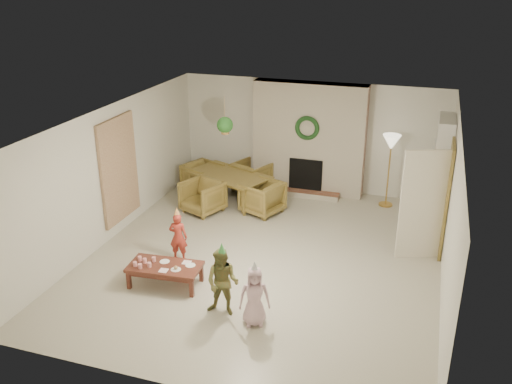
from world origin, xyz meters
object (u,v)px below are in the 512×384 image
at_px(dining_chair_right, 262,197).
at_px(child_plaid, 223,282).
at_px(dining_chair_far, 251,177).
at_px(dining_table, 228,188).
at_px(dining_chair_near, 202,197).
at_px(child_pink, 254,296).
at_px(child_red, 178,237).
at_px(coffee_table_top, 165,267).
at_px(dining_chair_left, 203,178).

xyz_separation_m(dining_chair_right, child_plaid, (0.54, -3.65, 0.18)).
bearing_deg(dining_chair_far, dining_table, 90.00).
distance_m(dining_chair_near, child_pink, 4.09).
xyz_separation_m(dining_table, child_red, (0.12, -2.75, 0.13)).
bearing_deg(dining_chair_near, coffee_table_top, -56.57).
bearing_deg(dining_chair_right, dining_chair_near, -51.34).
relative_size(dining_chair_left, child_pink, 0.83).
distance_m(dining_chair_near, dining_chair_right, 1.25).
height_order(dining_table, dining_chair_near, dining_chair_near).
xyz_separation_m(dining_chair_far, child_plaid, (1.15, -4.74, 0.18)).
relative_size(dining_chair_near, dining_chair_right, 1.00).
distance_m(dining_chair_far, child_plaid, 4.88).
relative_size(dining_chair_near, child_plaid, 0.72).
xyz_separation_m(dining_chair_right, coffee_table_top, (-0.64, -3.20, -0.01)).
bearing_deg(child_plaid, dining_chair_left, 116.18).
distance_m(dining_chair_left, coffee_table_top, 3.99).
relative_size(dining_chair_near, dining_chair_far, 1.00).
height_order(dining_chair_right, child_plaid, child_plaid).
xyz_separation_m(dining_chair_right, child_pink, (1.06, -3.75, 0.11)).
height_order(dining_chair_left, dining_chair_right, same).
relative_size(dining_chair_left, coffee_table_top, 0.65).
bearing_deg(dining_chair_right, child_pink, 38.06).
height_order(dining_chair_right, child_red, child_red).
bearing_deg(dining_table, child_red, -65.28).
xyz_separation_m(dining_table, coffee_table_top, (0.27, -3.57, 0.02)).
xyz_separation_m(dining_chair_near, child_pink, (2.26, -3.40, 0.11)).
distance_m(dining_chair_left, dining_chair_right, 1.76).
bearing_deg(dining_chair_left, dining_table, -90.00).
xyz_separation_m(dining_chair_left, dining_chair_right, (1.62, -0.67, 0.00)).
bearing_deg(child_red, child_pink, 135.27).
height_order(dining_table, child_plaid, child_plaid).
relative_size(dining_chair_left, child_red, 0.85).
relative_size(coffee_table_top, child_pink, 1.27).
height_order(dining_chair_left, coffee_table_top, dining_chair_left).
relative_size(dining_table, dining_chair_left, 2.34).
bearing_deg(dining_chair_near, dining_chair_left, 135.00).
relative_size(dining_chair_far, dining_chair_left, 1.00).
bearing_deg(dining_chair_left, child_plaid, -131.11).
bearing_deg(child_pink, dining_chair_near, 101.50).
bearing_deg(coffee_table_top, dining_chair_left, 99.56).
height_order(dining_chair_near, dining_chair_left, same).
bearing_deg(dining_chair_far, child_pink, 131.27).
bearing_deg(child_red, dining_chair_right, -116.27).
relative_size(child_plaid, child_pink, 1.15).
bearing_deg(dining_chair_far, dining_chair_right, 141.34).
bearing_deg(child_plaid, dining_table, 109.28).
distance_m(child_red, child_pink, 2.31).
relative_size(dining_chair_right, child_red, 0.85).
relative_size(dining_chair_left, dining_chair_right, 1.00).
xyz_separation_m(dining_chair_far, coffee_table_top, (-0.03, -4.29, -0.01)).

